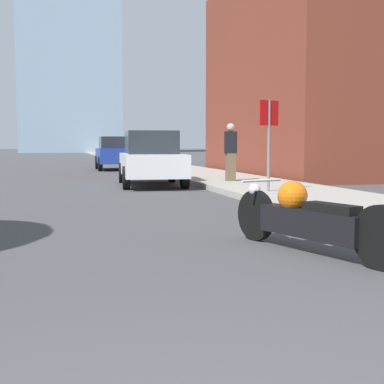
# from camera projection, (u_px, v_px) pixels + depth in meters

# --- Properties ---
(sidewalk) EXTENTS (3.13, 240.00, 0.15)m
(sidewalk) POSITION_uv_depth(u_px,v_px,m) (135.00, 161.00, 41.44)
(sidewalk) COLOR #9E998E
(sidewalk) RESTS_ON ground_plane
(brick_storefront) EXTENTS (10.46, 11.61, 8.54)m
(brick_storefront) POSITION_uv_depth(u_px,v_px,m) (357.00, 76.00, 23.11)
(brick_storefront) COLOR brown
(brick_storefront) RESTS_ON ground_plane
(motorcycle) EXTENTS (1.04, 2.58, 0.83)m
(motorcycle) POSITION_uv_depth(u_px,v_px,m) (307.00, 218.00, 6.25)
(motorcycle) COLOR black
(motorcycle) RESTS_ON ground_plane
(parked_car_white) EXTENTS (2.13, 4.71, 1.70)m
(parked_car_white) POSITION_uv_depth(u_px,v_px,m) (151.00, 159.00, 16.73)
(parked_car_white) COLOR silver
(parked_car_white) RESTS_ON ground_plane
(parked_car_blue) EXTENTS (1.88, 3.95, 1.70)m
(parked_car_blue) POSITION_uv_depth(u_px,v_px,m) (115.00, 153.00, 27.49)
(parked_car_blue) COLOR #1E3899
(parked_car_blue) RESTS_ON ground_plane
(stop_sign) EXTENTS (0.57, 0.26, 2.18)m
(stop_sign) POSITION_uv_depth(u_px,v_px,m) (269.00, 129.00, 12.82)
(stop_sign) COLOR slate
(stop_sign) RESTS_ON sidewalk
(pedestrian) EXTENTS (0.36, 0.25, 1.79)m
(pedestrian) POSITION_uv_depth(u_px,v_px,m) (231.00, 151.00, 16.62)
(pedestrian) COLOR brown
(pedestrian) RESTS_ON sidewalk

